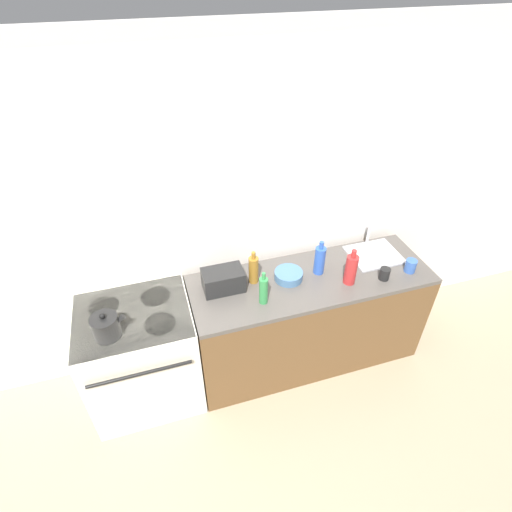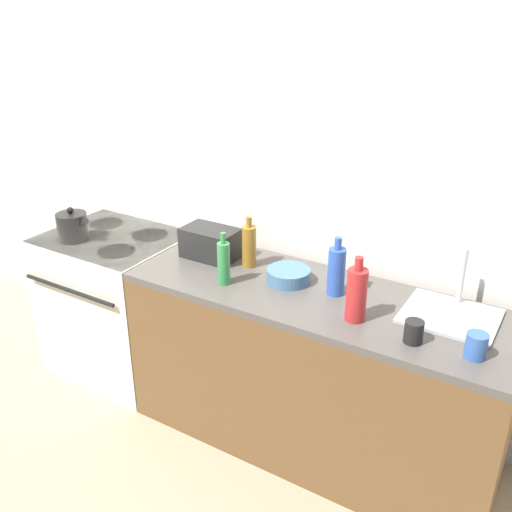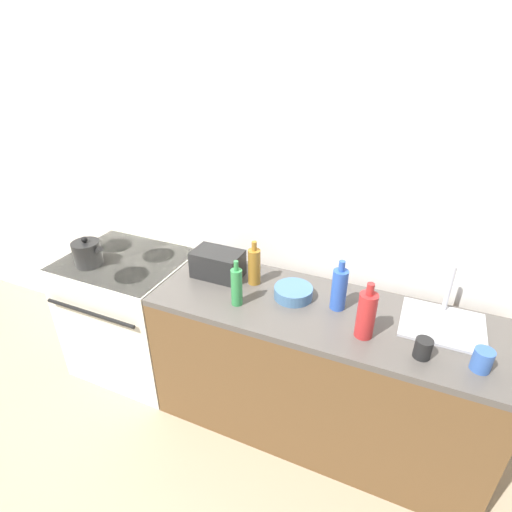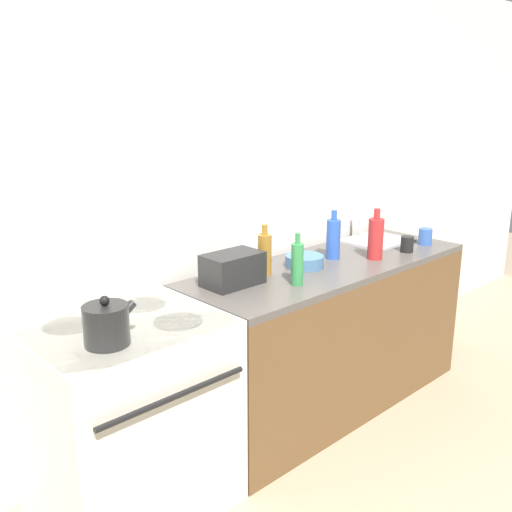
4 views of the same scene
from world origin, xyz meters
name	(u,v)px [view 3 (image 3 of 4)]	position (x,y,z in m)	size (l,w,h in m)	color
ground_plane	(196,425)	(0.00, 0.00, 0.00)	(12.00, 12.00, 0.00)	tan
wall_back	(241,196)	(0.00, 0.72, 1.30)	(8.00, 0.05, 2.60)	silver
stove	(133,312)	(-0.68, 0.33, 0.46)	(0.80, 0.70, 0.89)	silver
counter_block	(315,370)	(0.67, 0.32, 0.45)	(1.88, 0.64, 0.89)	brown
kettle	(88,253)	(-0.83, 0.19, 0.97)	(0.22, 0.18, 0.20)	black
toaster	(218,264)	(-0.01, 0.41, 0.97)	(0.30, 0.19, 0.16)	black
sink_tray	(443,322)	(1.27, 0.44, 0.91)	(0.40, 0.35, 0.28)	#B7B7BC
bottle_green	(237,286)	(0.23, 0.18, 1.00)	(0.06, 0.06, 0.27)	#338C47
bottle_red	(366,314)	(0.91, 0.20, 1.02)	(0.09, 0.09, 0.30)	#B72828
bottle_blue	(339,289)	(0.74, 0.37, 1.01)	(0.08, 0.08, 0.29)	#2D56B7
bottle_amber	(254,266)	(0.23, 0.42, 1.01)	(0.07, 0.07, 0.27)	#9E6B23
cup_blue	(482,360)	(1.43, 0.17, 0.94)	(0.09, 0.09, 0.11)	#3860B2
cup_black	(423,348)	(1.19, 0.15, 0.94)	(0.08, 0.08, 0.10)	black
bowl	(293,292)	(0.49, 0.37, 0.92)	(0.22, 0.22, 0.07)	teal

